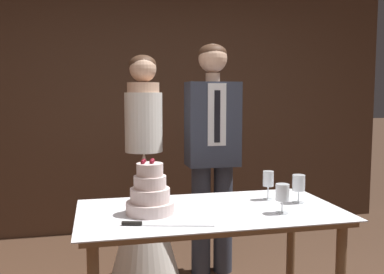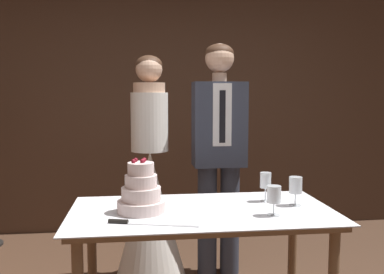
{
  "view_description": "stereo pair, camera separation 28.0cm",
  "coord_description": "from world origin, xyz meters",
  "views": [
    {
      "loc": [
        -0.65,
        -1.99,
        1.42
      ],
      "look_at": [
        -0.03,
        0.72,
        1.13
      ],
      "focal_mm": 40.0,
      "sensor_mm": 36.0,
      "label": 1
    },
    {
      "loc": [
        -0.38,
        -2.04,
        1.42
      ],
      "look_at": [
        -0.03,
        0.72,
        1.13
      ],
      "focal_mm": 40.0,
      "sensor_mm": 36.0,
      "label": 2
    }
  ],
  "objects": [
    {
      "name": "tiered_cake",
      "position": [
        -0.37,
        0.27,
        0.88
      ],
      "size": [
        0.26,
        0.26,
        0.3
      ],
      "color": "beige",
      "rests_on": "cake_table"
    },
    {
      "name": "wine_glass_near",
      "position": [
        0.51,
        0.29,
        0.88
      ],
      "size": [
        0.07,
        0.07,
        0.17
      ],
      "color": "silver",
      "rests_on": "cake_table"
    },
    {
      "name": "bride",
      "position": [
        -0.3,
        1.18,
        0.62
      ],
      "size": [
        0.54,
        0.54,
        1.7
      ],
      "color": "white",
      "rests_on": "ground_plane"
    },
    {
      "name": "cake_knife",
      "position": [
        -0.4,
        0.05,
        0.78
      ],
      "size": [
        0.45,
        0.14,
        0.02
      ],
      "rotation": [
        0.0,
        0.0,
        -0.26
      ],
      "color": "silver",
      "rests_on": "cake_table"
    },
    {
      "name": "groom",
      "position": [
        0.23,
        1.18,
        1.02
      ],
      "size": [
        0.4,
        0.25,
        1.79
      ],
      "color": "#333847",
      "rests_on": "ground_plane"
    },
    {
      "name": "wine_glass_middle",
      "position": [
        0.33,
        0.11,
        0.88
      ],
      "size": [
        0.07,
        0.07,
        0.16
      ],
      "color": "silver",
      "rests_on": "cake_table"
    },
    {
      "name": "wall_back",
      "position": [
        0.0,
        2.43,
        1.44
      ],
      "size": [
        4.99,
        0.12,
        2.87
      ],
      "primitive_type": "cube",
      "color": "#513828",
      "rests_on": "ground_plane"
    },
    {
      "name": "wine_glass_far",
      "position": [
        0.37,
        0.41,
        0.89
      ],
      "size": [
        0.07,
        0.07,
        0.18
      ],
      "color": "silver",
      "rests_on": "cake_table"
    },
    {
      "name": "cake_table",
      "position": [
        -0.03,
        0.27,
        0.68
      ],
      "size": [
        1.46,
        0.77,
        0.77
      ],
      "color": "brown",
      "rests_on": "ground_plane"
    }
  ]
}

